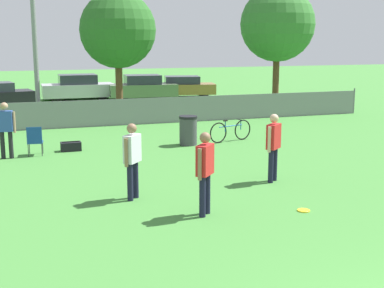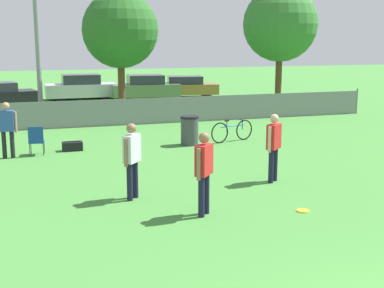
% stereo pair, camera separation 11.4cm
% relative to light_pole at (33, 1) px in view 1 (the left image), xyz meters
% --- Properties ---
extents(fence_backline, '(21.50, 0.07, 1.21)m').
position_rel_light_pole_xyz_m(fence_backline, '(3.88, -1.51, -4.51)').
color(fence_backline, gray).
rests_on(fence_backline, ground_plane).
extents(light_pole, '(0.90, 0.36, 8.59)m').
position_rel_light_pole_xyz_m(light_pole, '(0.00, 0.00, 0.00)').
color(light_pole, gray).
rests_on(light_pole, ground_plane).
extents(tree_near_pole, '(3.41, 3.41, 5.64)m').
position_rel_light_pole_xyz_m(tree_near_pole, '(3.62, 0.79, -1.14)').
color(tree_near_pole, brown).
rests_on(tree_near_pole, ground_plane).
extents(tree_far_right, '(3.66, 3.66, 6.08)m').
position_rel_light_pole_xyz_m(tree_far_right, '(11.51, 0.71, -0.82)').
color(tree_far_right, brown).
rests_on(tree_far_right, ground_plane).
extents(player_thrower_red, '(0.49, 0.46, 1.72)m').
position_rel_light_pole_xyz_m(player_thrower_red, '(5.04, -11.59, -4.05)').
color(player_thrower_red, '#191933').
rests_on(player_thrower_red, ground_plane).
extents(player_defender_red, '(0.47, 0.48, 1.72)m').
position_rel_light_pole_xyz_m(player_defender_red, '(2.52, -13.50, -4.05)').
color(player_defender_red, '#191933').
rests_on(player_defender_red, ground_plane).
extents(player_receiver_white, '(0.47, 0.49, 1.72)m').
position_rel_light_pole_xyz_m(player_receiver_white, '(1.38, -11.94, -4.05)').
color(player_receiver_white, '#191933').
rests_on(player_receiver_white, ground_plane).
extents(spectator_in_blue, '(0.58, 0.30, 1.69)m').
position_rel_light_pole_xyz_m(spectator_in_blue, '(-1.29, -6.63, -4.07)').
color(spectator_in_blue, black).
rests_on(spectator_in_blue, ground_plane).
extents(frisbee_disc, '(0.27, 0.27, 0.03)m').
position_rel_light_pole_xyz_m(frisbee_disc, '(4.57, -13.92, -5.04)').
color(frisbee_disc, yellow).
rests_on(frisbee_disc, ground_plane).
extents(folding_chair_sideline, '(0.50, 0.50, 0.91)m').
position_rel_light_pole_xyz_m(folding_chair_sideline, '(-0.47, -6.51, -4.55)').
color(folding_chair_sideline, '#333338').
rests_on(folding_chair_sideline, ground_plane).
extents(bicycle_sideline, '(1.76, 0.62, 0.78)m').
position_rel_light_pole_xyz_m(bicycle_sideline, '(6.14, -6.28, -4.68)').
color(bicycle_sideline, black).
rests_on(bicycle_sideline, ground_plane).
extents(trash_bin, '(0.62, 0.62, 0.99)m').
position_rel_light_pole_xyz_m(trash_bin, '(4.54, -6.38, -4.56)').
color(trash_bin, '#3F3F44').
rests_on(trash_bin, ground_plane).
extents(gear_bag_sideline, '(0.64, 0.35, 0.31)m').
position_rel_light_pole_xyz_m(gear_bag_sideline, '(0.65, -6.12, -4.91)').
color(gear_bag_sideline, black).
rests_on(gear_bag_sideline, ground_plane).
extents(parked_car_silver, '(4.15, 1.84, 1.48)m').
position_rel_light_pole_xyz_m(parked_car_silver, '(2.72, 8.84, -4.35)').
color(parked_car_silver, black).
rests_on(parked_car_silver, ground_plane).
extents(parked_car_olive, '(4.10, 2.10, 1.44)m').
position_rel_light_pole_xyz_m(parked_car_olive, '(6.42, 7.89, -4.37)').
color(parked_car_olive, black).
rests_on(parked_car_olive, ground_plane).
extents(parked_car_tan, '(4.26, 2.44, 1.29)m').
position_rel_light_pole_xyz_m(parked_car_tan, '(8.97, 8.13, -4.42)').
color(parked_car_tan, black).
rests_on(parked_car_tan, ground_plane).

